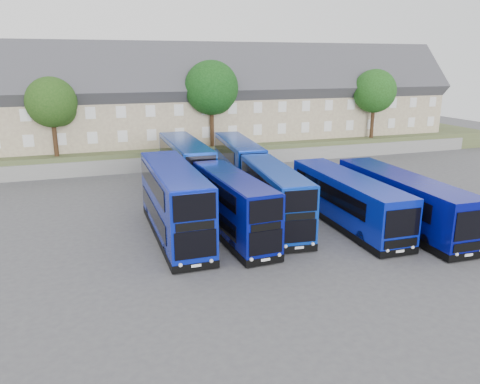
# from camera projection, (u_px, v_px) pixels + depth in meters

# --- Properties ---
(ground) EXTENTS (120.00, 120.00, 0.00)m
(ground) POSITION_uv_depth(u_px,v_px,m) (294.00, 251.00, 28.08)
(ground) COLOR #48474D
(ground) RESTS_ON ground
(retaining_wall) EXTENTS (70.00, 0.40, 1.50)m
(retaining_wall) POSITION_uv_depth(u_px,v_px,m) (198.00, 161.00, 49.76)
(retaining_wall) COLOR slate
(retaining_wall) RESTS_ON ground
(earth_bank) EXTENTS (80.00, 20.00, 2.00)m
(earth_bank) POSITION_uv_depth(u_px,v_px,m) (179.00, 144.00, 58.81)
(earth_bank) COLOR #525630
(earth_bank) RESTS_ON ground
(terrace_row) EXTENTS (60.00, 10.40, 11.20)m
(terrace_row) POSITION_uv_depth(u_px,v_px,m) (210.00, 100.00, 54.59)
(terrace_row) COLOR gray
(terrace_row) RESTS_ON earth_bank
(dd_front_left) EXTENTS (2.65, 11.51, 4.57)m
(dd_front_left) POSITION_uv_depth(u_px,v_px,m) (174.00, 203.00, 29.85)
(dd_front_left) COLOR #081AA4
(dd_front_left) RESTS_ON ground
(dd_front_mid) EXTENTS (2.84, 10.24, 4.02)m
(dd_front_mid) POSITION_uv_depth(u_px,v_px,m) (233.00, 207.00, 29.96)
(dd_front_mid) COLOR #060E7C
(dd_front_mid) RESTS_ON ground
(dd_front_right) EXTENTS (3.34, 10.38, 4.06)m
(dd_front_right) POSITION_uv_depth(u_px,v_px,m) (274.00, 198.00, 31.89)
(dd_front_right) COLOR #0931A7
(dd_front_right) RESTS_ON ground
(dd_rear_left) EXTENTS (2.72, 11.43, 4.53)m
(dd_rear_left) POSITION_uv_depth(u_px,v_px,m) (186.00, 168.00, 39.73)
(dd_rear_left) COLOR navy
(dd_rear_left) RESTS_ON ground
(dd_rear_right) EXTENTS (3.45, 10.81, 4.22)m
(dd_rear_right) POSITION_uv_depth(u_px,v_px,m) (238.00, 164.00, 42.02)
(dd_rear_right) COLOR #082B9E
(dd_rear_right) RESTS_ON ground
(coach_east_a) EXTENTS (2.94, 12.56, 3.42)m
(coach_east_a) POSITION_uv_depth(u_px,v_px,m) (347.00, 201.00, 32.41)
(coach_east_a) COLOR #091BA5
(coach_east_a) RESTS_ON ground
(coach_east_b) EXTENTS (3.04, 12.93, 3.52)m
(coach_east_b) POSITION_uv_depth(u_px,v_px,m) (402.00, 202.00, 32.05)
(coach_east_b) COLOR #060B7C
(coach_east_b) RESTS_ON ground
(tree_west) EXTENTS (4.80, 4.80, 7.65)m
(tree_west) POSITION_uv_depth(u_px,v_px,m) (53.00, 104.00, 44.78)
(tree_west) COLOR #382314
(tree_west) RESTS_ON earth_bank
(tree_mid) EXTENTS (5.76, 5.76, 9.18)m
(tree_mid) POSITION_uv_depth(u_px,v_px,m) (212.00, 90.00, 49.91)
(tree_mid) COLOR #382314
(tree_mid) RESTS_ON earth_bank
(tree_east) EXTENTS (5.12, 5.12, 8.16)m
(tree_east) POSITION_uv_depth(u_px,v_px,m) (375.00, 93.00, 55.84)
(tree_east) COLOR #382314
(tree_east) RESTS_ON earth_bank
(tree_far) EXTENTS (5.44, 5.44, 8.67)m
(tree_far) POSITION_uv_depth(u_px,v_px,m) (383.00, 86.00, 63.99)
(tree_far) COLOR #382314
(tree_far) RESTS_ON earth_bank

